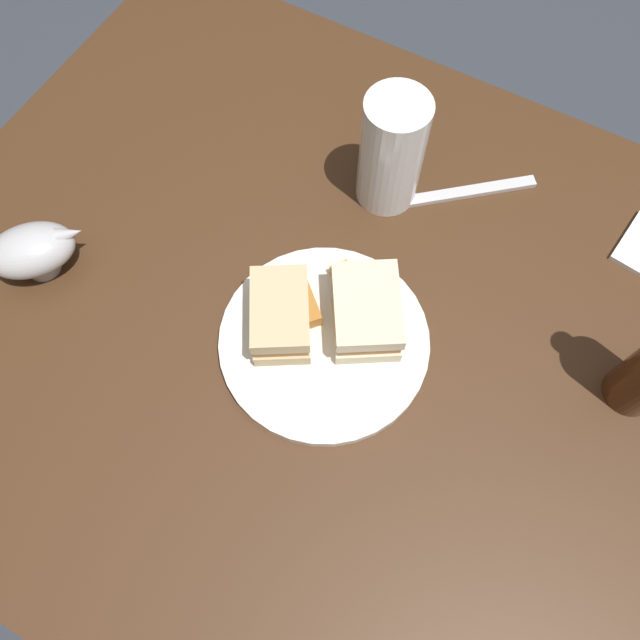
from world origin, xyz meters
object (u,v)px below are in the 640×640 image
object	(u,v)px
sandwich_half_left	(366,312)
pint_glass	(391,158)
sandwich_half_right	(281,316)
gravy_boat	(32,250)
plate	(324,341)
fork	(471,191)

from	to	relation	value
sandwich_half_left	pint_glass	distance (m)	0.21
sandwich_half_right	gravy_boat	world-z (taller)	sandwich_half_right
pint_glass	sandwich_half_right	bearing A→B (deg)	85.78
plate	sandwich_half_right	xyz separation A→B (m)	(0.05, 0.01, 0.04)
plate	pint_glass	size ratio (longest dim) A/B	1.54
sandwich_half_left	gravy_boat	world-z (taller)	sandwich_half_left
plate	gravy_boat	distance (m)	0.38
sandwich_half_right	pint_glass	world-z (taller)	pint_glass
plate	sandwich_half_right	size ratio (longest dim) A/B	2.09
plate	fork	bearing A→B (deg)	-103.11
sandwich_half_right	pint_glass	size ratio (longest dim) A/B	0.74
plate	fork	size ratio (longest dim) A/B	1.42
sandwich_half_left	gravy_boat	distance (m)	0.42
plate	gravy_boat	bearing A→B (deg)	12.61
pint_glass	fork	distance (m)	0.14
gravy_boat	pint_glass	bearing A→B (deg)	-136.09
pint_glass	fork	bearing A→B (deg)	-151.91
plate	sandwich_half_left	distance (m)	0.07
plate	gravy_boat	size ratio (longest dim) A/B	1.98
fork	gravy_boat	bearing A→B (deg)	0.73
pint_glass	gravy_boat	bearing A→B (deg)	43.91
sandwich_half_right	pint_glass	bearing A→B (deg)	-94.22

